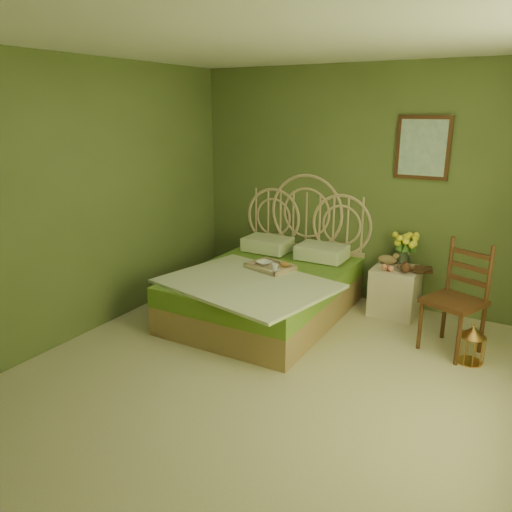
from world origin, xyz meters
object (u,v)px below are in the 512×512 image
Objects in this scene: chair at (456,290)px; birdcage at (471,345)px; bed at (268,287)px; nightstand at (397,283)px.

birdcage is (0.20, -0.23, -0.40)m from chair.
chair is at bearing 131.41° from birdcage.
chair is 0.50m from birdcage.
bed is at bearing -152.32° from chair.
bed is 2.37× the size of nightstand.
bed is 2.22× the size of chair.
nightstand reaches higher than birdcage.
chair is 2.99× the size of birdcage.
chair reaches higher than birdcage.
chair is at bearing 4.86° from bed.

